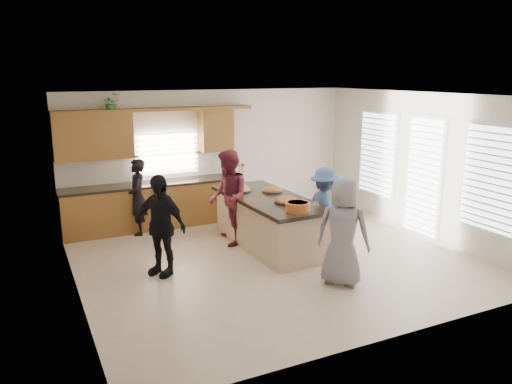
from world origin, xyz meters
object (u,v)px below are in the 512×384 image
island (269,223)px  woman_left_mid (228,198)px  woman_right_front (343,231)px  woman_left_back (138,197)px  woman_left_front (160,225)px  salad_bowl (298,206)px  woman_right_back (325,209)px

island → woman_left_mid: size_ratio=1.53×
island → woman_right_front: woman_right_front is taller
woman_left_back → woman_left_mid: bearing=60.3°
woman_right_front → woman_left_front: bearing=16.2°
island → salad_bowl: 1.19m
woman_left_mid → woman_right_back: bearing=67.2°
island → woman_left_mid: woman_left_mid is taller
woman_left_mid → woman_right_front: 2.58m
woman_left_mid → woman_right_front: size_ratio=1.07×
woman_right_back → woman_right_front: woman_right_front is taller
woman_left_mid → woman_left_front: size_ratio=1.09×
woman_left_front → woman_right_back: (2.97, -0.18, -0.05)m
island → woman_left_back: (-1.99, 1.80, 0.31)m
woman_left_back → woman_left_mid: woman_left_mid is taller
island → woman_left_front: (-2.14, -0.41, 0.36)m
island → woman_left_mid: 0.89m
island → woman_left_back: woman_left_back is taller
woman_left_back → woman_left_front: bearing=10.2°
salad_bowl → woman_right_back: size_ratio=0.26×
woman_left_mid → woman_left_front: bearing=-46.3°
woman_left_front → woman_right_back: bearing=51.3°
woman_left_mid → woman_right_front: woman_left_mid is taller
island → woman_right_front: (0.24, -1.97, 0.38)m
woman_left_back → woman_left_mid: size_ratio=0.85×
woman_left_mid → woman_right_back: size_ratio=1.17×
salad_bowl → woman_left_front: size_ratio=0.25×
woman_right_back → woman_right_front: 1.50m
woman_right_back → woman_left_back: bearing=55.4°
woman_right_back → woman_right_front: bearing=162.3°
salad_bowl → woman_left_mid: (-0.59, 1.52, -0.14)m
woman_left_mid → woman_right_front: (0.84, -2.44, -0.06)m
island → woman_left_front: 2.21m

